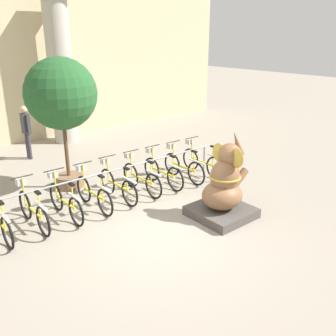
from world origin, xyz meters
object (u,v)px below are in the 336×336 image
bicycle_1 (33,209)px  bicycle_8 (202,161)px  bicycle_6 (162,171)px  potted_tree (61,97)px  bicycle_4 (117,184)px  bicycle_2 (65,201)px  bicycle_3 (93,192)px  elephant_statue (224,189)px  bicycle_7 (183,166)px  bicycle_5 (141,177)px  person_pedestrian (26,127)px

bicycle_1 → bicycle_8: size_ratio=1.00×
bicycle_1 → bicycle_6: 3.54m
bicycle_6 → potted_tree: 3.20m
bicycle_4 → bicycle_6: (1.42, -0.01, 0.00)m
bicycle_2 → bicycle_8: bearing=0.1°
bicycle_1 → bicycle_6: bearing=0.6°
bicycle_3 → elephant_statue: (2.05, -2.21, 0.26)m
bicycle_3 → bicycle_7: size_ratio=1.00×
bicycle_4 → bicycle_7: same height
bicycle_3 → potted_tree: (0.14, 1.57, 2.01)m
bicycle_2 → elephant_statue: elephant_statue is taller
bicycle_7 → bicycle_5: bearing=178.4°
bicycle_4 → bicycle_8: (2.83, -0.07, 0.00)m
bicycle_2 → potted_tree: bearing=61.7°
bicycle_1 → potted_tree: 2.98m
bicycle_5 → bicycle_7: 1.42m
bicycle_4 → bicycle_7: bearing=-1.3°
bicycle_2 → elephant_statue: size_ratio=0.85×
bicycle_3 → bicycle_5: size_ratio=1.00×
bicycle_2 → bicycle_8: same height
bicycle_1 → bicycle_2: 0.71m
bicycle_3 → bicycle_5: 1.42m
bicycle_4 → potted_tree: (-0.57, 1.50, 2.01)m
bicycle_4 → bicycle_8: size_ratio=1.00×
bicycle_2 → bicycle_3: bearing=0.5°
bicycle_2 → bicycle_4: same height
person_pedestrian → potted_tree: 3.35m
bicycle_5 → bicycle_6: bearing=0.2°
bicycle_3 → bicycle_4: same height
bicycle_1 → bicycle_2: (0.71, -0.03, 0.00)m
bicycle_7 → bicycle_8: same height
bicycle_2 → bicycle_8: (4.25, 0.01, 0.00)m
person_pedestrian → potted_tree: size_ratio=0.51×
bicycle_6 → potted_tree: bearing=142.8°
bicycle_4 → bicycle_5: (0.71, -0.01, 0.00)m
bicycle_5 → person_pedestrian: (-1.21, 4.57, 0.64)m
bicycle_4 → bicycle_2: bearing=-177.0°
bicycle_6 → person_pedestrian: person_pedestrian is taller
bicycle_7 → elephant_statue: 2.37m
bicycle_6 → potted_tree: (-1.98, 1.51, 2.01)m
bicycle_7 → potted_tree: bearing=150.1°
bicycle_4 → person_pedestrian: size_ratio=0.96×
elephant_statue → bicycle_3: bearing=133.0°
bicycle_2 → bicycle_7: bearing=0.4°
bicycle_5 → bicycle_7: bearing=-1.6°
bicycle_8 → bicycle_6: bearing=177.6°
bicycle_1 → bicycle_5: bearing=0.7°
potted_tree → bicycle_5: bearing=-49.8°
bicycle_8 → elephant_statue: (-1.49, -2.21, 0.26)m
bicycle_4 → bicycle_6: bearing=-0.2°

